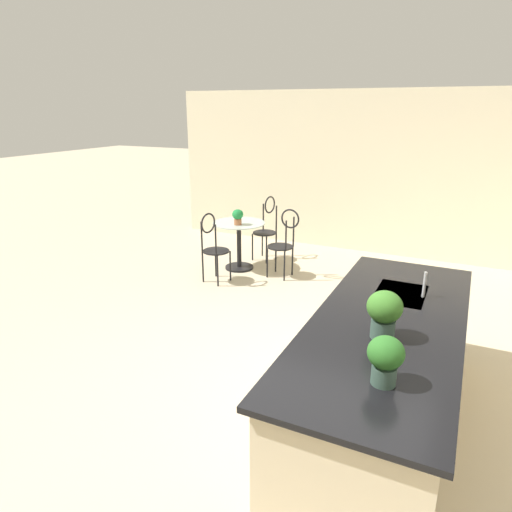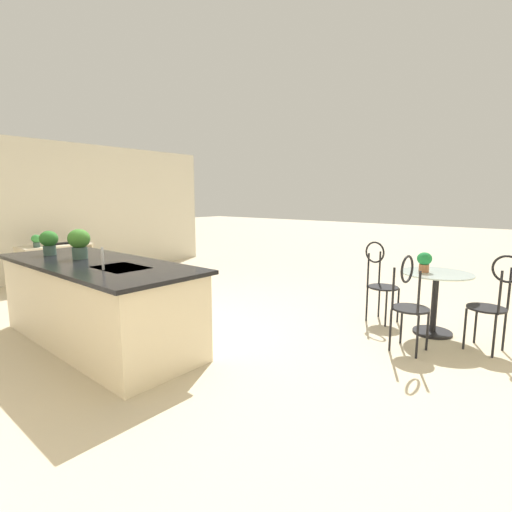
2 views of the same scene
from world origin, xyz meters
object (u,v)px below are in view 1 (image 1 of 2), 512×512
object	(u,v)px
potted_plant_on_table	(238,216)
potted_plant_counter_near	(384,312)
chair_toward_desk	(284,240)
potted_plant_counter_far	(385,358)
bistro_table	(239,241)
chair_by_island	(213,244)
chair_near_window	(266,225)

from	to	relation	value
potted_plant_on_table	potted_plant_counter_near	distance (m)	3.99
chair_toward_desk	potted_plant_counter_near	xyz separation A→B (m)	(3.02, 1.96, 0.54)
chair_toward_desk	potted_plant_counter_far	xyz separation A→B (m)	(3.57, 2.08, 0.51)
bistro_table	chair_by_island	distance (m)	0.71
bistro_table	chair_by_island	bearing A→B (deg)	-3.62
chair_near_window	chair_toward_desk	distance (m)	0.88
potted_plant_counter_far	chair_by_island	bearing A→B (deg)	-135.40
potted_plant_counter_far	potted_plant_counter_near	bearing A→B (deg)	-168.44
potted_plant_on_table	chair_by_island	bearing A→B (deg)	-9.74
chair_by_island	chair_toward_desk	xyz separation A→B (m)	(-0.64, 0.81, 0.00)
potted_plant_on_table	potted_plant_counter_far	bearing A→B (deg)	38.64
chair_toward_desk	potted_plant_counter_near	world-z (taller)	potted_plant_counter_near
chair_near_window	potted_plant_counter_far	world-z (taller)	potted_plant_counter_far
bistro_table	potted_plant_counter_far	bearing A→B (deg)	38.15
potted_plant_on_table	potted_plant_counter_near	size ratio (longest dim) A/B	0.69
chair_by_island	chair_near_window	bearing A→B (deg)	170.04
bistro_table	chair_toward_desk	size ratio (longest dim) A/B	0.77
potted_plant_on_table	potted_plant_counter_near	world-z (taller)	potted_plant_counter_near
bistro_table	potted_plant_on_table	size ratio (longest dim) A/B	3.42
bistro_table	chair_near_window	world-z (taller)	chair_near_window
chair_toward_desk	potted_plant_on_table	size ratio (longest dim) A/B	4.45
chair_near_window	potted_plant_on_table	xyz separation A→B (m)	(0.74, -0.13, 0.30)
chair_near_window	potted_plant_on_table	world-z (taller)	chair_near_window
bistro_table	potted_plant_counter_near	size ratio (longest dim) A/B	2.37
bistro_table	chair_toward_desk	bearing A→B (deg)	86.36
chair_near_window	chair_toward_desk	size ratio (longest dim) A/B	1.00
bistro_table	chair_by_island	xyz separation A→B (m)	(0.69, -0.04, 0.13)
chair_toward_desk	potted_plant_on_table	world-z (taller)	chair_toward_desk
bistro_table	chair_near_window	distance (m)	0.65
bistro_table	potted_plant_on_table	world-z (taller)	potted_plant_on_table
bistro_table	potted_plant_on_table	bearing A→B (deg)	22.18
chair_toward_desk	potted_plant_on_table	xyz separation A→B (m)	(0.08, -0.71, 0.30)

